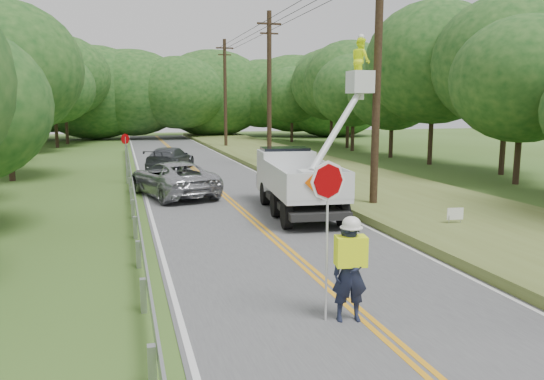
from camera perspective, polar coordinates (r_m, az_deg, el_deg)
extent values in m
plane|color=#3B541C|center=(10.95, 8.95, -12.74)|extent=(140.00, 140.00, 0.00)
cube|color=#4C4C4E|center=(23.93, -5.31, -0.54)|extent=(7.20, 96.00, 0.02)
cube|color=orange|center=(23.91, -5.55, -0.51)|extent=(0.12, 96.00, 0.00)
cube|color=orange|center=(23.94, -5.08, -0.49)|extent=(0.12, 96.00, 0.00)
cube|color=silver|center=(23.54, -13.59, -0.89)|extent=(0.12, 96.00, 0.00)
cube|color=silver|center=(24.79, 2.54, -0.13)|extent=(0.12, 96.00, 0.00)
cube|color=#A1A5AA|center=(8.09, -12.99, -18.49)|extent=(0.12, 0.14, 0.70)
cube|color=#A1A5AA|center=(10.84, -13.91, -11.16)|extent=(0.12, 0.14, 0.70)
cube|color=#A1A5AA|center=(13.69, -14.42, -6.84)|extent=(0.12, 0.14, 0.70)
cube|color=#A1A5AA|center=(16.60, -14.76, -4.02)|extent=(0.12, 0.14, 0.70)
cube|color=#A1A5AA|center=(19.53, -14.99, -2.04)|extent=(0.12, 0.14, 0.70)
cube|color=#A1A5AA|center=(22.48, -15.16, -0.58)|extent=(0.12, 0.14, 0.70)
cube|color=#A1A5AA|center=(25.45, -15.29, 0.54)|extent=(0.12, 0.14, 0.70)
cube|color=#A1A5AA|center=(28.42, -15.39, 1.42)|extent=(0.12, 0.14, 0.70)
cube|color=#A1A5AA|center=(31.39, -15.47, 2.14)|extent=(0.12, 0.14, 0.70)
cube|color=#A1A5AA|center=(34.37, -15.54, 2.74)|extent=(0.12, 0.14, 0.70)
cube|color=#A1A5AA|center=(37.36, -15.60, 3.24)|extent=(0.12, 0.14, 0.70)
cube|color=#A1A5AA|center=(40.34, -15.65, 3.66)|extent=(0.12, 0.14, 0.70)
cube|color=#A1A5AA|center=(43.33, -15.69, 4.03)|extent=(0.12, 0.14, 0.70)
cube|color=#A1A5AA|center=(46.32, -15.73, 4.35)|extent=(0.12, 0.14, 0.70)
cube|color=#A1A5AA|center=(24.42, -15.04, 0.78)|extent=(0.05, 48.00, 0.34)
cylinder|color=black|center=(20.46, 11.44, 11.69)|extent=(0.30, 0.30, 10.00)
cylinder|color=black|center=(34.48, -0.30, 10.84)|extent=(0.30, 0.30, 10.00)
cube|color=black|center=(34.84, -0.31, 17.76)|extent=(1.60, 0.12, 0.12)
cube|color=black|center=(34.76, -0.31, 16.78)|extent=(1.20, 0.10, 0.10)
cylinder|color=black|center=(49.08, -5.15, 10.35)|extent=(0.30, 0.30, 10.00)
cube|color=black|center=(49.33, -5.22, 15.23)|extent=(1.60, 0.12, 0.12)
cube|color=black|center=(49.28, -5.21, 14.54)|extent=(1.20, 0.10, 0.10)
cylinder|color=black|center=(28.48, 2.02, 19.45)|extent=(0.03, 43.00, 0.03)
cylinder|color=black|center=(28.71, 3.43, 19.36)|extent=(0.03, 43.00, 0.03)
cylinder|color=black|center=(28.94, 4.82, 19.26)|extent=(0.03, 43.00, 0.03)
cube|color=#58622B|center=(26.15, 10.15, 0.51)|extent=(7.00, 96.00, 0.30)
cylinder|color=#332319|center=(31.46, -26.77, 4.04)|extent=(0.32, 0.32, 3.48)
ellipsoid|color=#134016|center=(31.43, -27.35, 11.77)|extent=(8.12, 8.12, 7.14)
cylinder|color=#332319|center=(41.60, -27.38, 4.21)|extent=(0.32, 0.32, 2.27)
ellipsoid|color=#134016|center=(41.49, -27.67, 8.02)|extent=(5.29, 5.29, 4.66)
cylinder|color=#332319|center=(48.65, -24.56, 5.38)|extent=(0.32, 0.32, 2.90)
ellipsoid|color=#134016|center=(48.59, -24.84, 9.54)|extent=(6.76, 6.76, 5.95)
cylinder|color=#332319|center=(54.39, -22.55, 6.05)|extent=(0.32, 0.32, 3.31)
ellipsoid|color=#134016|center=(54.36, -22.82, 10.30)|extent=(7.71, 7.71, 6.79)
cylinder|color=#332319|center=(59.00, -21.59, 6.67)|extent=(0.32, 0.32, 4.05)
ellipsoid|color=#134016|center=(59.04, -21.88, 11.47)|extent=(9.46, 9.46, 8.32)
cylinder|color=#332319|center=(29.75, 25.31, 3.53)|extent=(0.32, 0.32, 3.10)
ellipsoid|color=#134016|center=(29.67, 25.82, 10.83)|extent=(7.24, 7.24, 6.37)
cylinder|color=#332319|center=(33.50, 23.99, 4.73)|extent=(0.32, 0.32, 3.75)
ellipsoid|color=#134016|center=(33.51, 24.52, 12.57)|extent=(8.76, 8.76, 7.71)
cylinder|color=#332319|center=(37.53, 16.99, 5.72)|extent=(0.32, 0.32, 3.99)
ellipsoid|color=#134016|center=(37.57, 17.35, 13.16)|extent=(9.31, 9.31, 8.19)
cylinder|color=#332319|center=(41.73, 12.92, 5.56)|extent=(0.32, 0.32, 3.03)
ellipsoid|color=#134016|center=(41.67, 13.10, 10.65)|extent=(7.08, 7.08, 6.23)
cylinder|color=#332319|center=(47.20, 8.82, 6.13)|extent=(0.32, 0.32, 3.10)
ellipsoid|color=#134016|center=(47.15, 8.94, 10.73)|extent=(7.23, 7.23, 6.36)
cylinder|color=#332319|center=(50.67, 8.28, 6.68)|extent=(0.32, 0.32, 3.66)
ellipsoid|color=#134016|center=(50.67, 8.40, 11.74)|extent=(8.55, 8.55, 7.52)
cylinder|color=#332319|center=(54.42, 6.51, 6.85)|extent=(0.32, 0.32, 3.59)
ellipsoid|color=#134016|center=(54.41, 6.60, 11.46)|extent=(8.37, 8.37, 7.36)
cylinder|color=#332319|center=(58.21, 2.18, 6.76)|extent=(0.32, 0.32, 2.99)
ellipsoid|color=#134016|center=(58.16, 2.20, 10.36)|extent=(6.97, 6.97, 6.13)
ellipsoid|color=#134016|center=(68.31, -27.16, 9.50)|extent=(12.94, 9.70, 9.70)
ellipsoid|color=#134016|center=(66.92, -23.09, 9.80)|extent=(12.34, 9.26, 9.26)
ellipsoid|color=#134016|center=(65.66, -18.95, 10.06)|extent=(14.61, 10.96, 10.96)
ellipsoid|color=#134016|center=(65.34, -15.10, 10.25)|extent=(13.64, 10.23, 10.23)
ellipsoid|color=#134016|center=(63.95, -10.11, 10.45)|extent=(11.46, 8.60, 8.60)
ellipsoid|color=#134016|center=(67.95, -6.49, 10.46)|extent=(14.67, 11.00, 11.00)
ellipsoid|color=#134016|center=(68.54, -0.96, 10.50)|extent=(11.68, 8.76, 8.76)
ellipsoid|color=#134016|center=(68.81, 2.45, 10.49)|extent=(13.23, 9.92, 9.92)
ellipsoid|color=#134016|center=(68.58, 6.78, 10.44)|extent=(15.12, 11.34, 11.34)
imported|color=#191E33|center=(10.04, 8.57, -8.97)|extent=(0.75, 0.56, 1.88)
cube|color=#E1FB13|center=(9.91, 8.63, -6.62)|extent=(0.63, 0.44, 0.57)
ellipsoid|color=white|center=(9.78, 8.70, -3.68)|extent=(0.35, 0.35, 0.28)
cylinder|color=#B7B7B7|center=(9.87, 6.00, -6.95)|extent=(0.04, 0.04, 2.63)
cylinder|color=#8D0004|center=(9.58, 6.14, 1.00)|extent=(0.74, 0.20, 0.75)
cylinder|color=black|center=(17.20, 1.64, -2.78)|extent=(0.38, 0.95, 0.93)
cylinder|color=black|center=(17.70, 7.78, -2.52)|extent=(0.38, 0.95, 0.93)
cylinder|color=black|center=(19.06, 0.43, -1.59)|extent=(0.38, 0.95, 0.93)
cylinder|color=black|center=(19.51, 6.02, -1.38)|extent=(0.38, 0.95, 0.93)
cylinder|color=black|center=(21.40, -0.77, -0.38)|extent=(0.38, 0.95, 0.93)
cylinder|color=black|center=(21.80, 4.24, -0.23)|extent=(0.38, 0.95, 0.93)
cube|color=black|center=(19.53, 3.06, -1.13)|extent=(2.64, 6.36, 0.24)
cube|color=silver|center=(18.80, 3.55, -0.05)|extent=(2.66, 4.65, 0.21)
cube|color=silver|center=(18.49, 0.28, 1.33)|extent=(0.50, 4.43, 0.87)
cube|color=silver|center=(19.01, 6.77, 1.48)|extent=(0.50, 4.43, 0.87)
cube|color=silver|center=(16.62, 5.38, 0.37)|extent=(2.22, 0.28, 0.87)
cube|color=silver|center=(21.92, 1.51, 2.07)|extent=(2.35, 2.05, 1.74)
cube|color=black|center=(22.04, 1.41, 3.76)|extent=(2.05, 1.44, 0.72)
cube|color=silver|center=(17.70, 4.39, 0.94)|extent=(0.95, 0.95, 0.77)
cube|color=silver|center=(20.15, 9.63, 11.58)|extent=(0.82, 0.82, 0.82)
imported|color=#E1FB13|center=(20.19, 9.69, 13.81)|extent=(0.62, 0.80, 1.65)
cube|color=#E05001|center=(16.53, 5.46, 0.83)|extent=(1.09, 0.15, 1.09)
imported|color=#A5A6AC|center=(23.87, -10.78, 1.25)|extent=(4.01, 6.14, 1.57)
imported|color=#3D4145|center=(33.43, -11.09, 3.40)|extent=(3.79, 5.38, 1.45)
cylinder|color=#A1A5AA|center=(28.13, -15.69, 3.13)|extent=(0.06, 0.06, 2.46)
cylinder|color=#8D0004|center=(28.04, -15.79, 5.40)|extent=(0.43, 0.40, 0.56)
cube|color=white|center=(17.86, 19.43, -2.47)|extent=(0.55, 0.11, 0.39)
cylinder|color=#A1A5AA|center=(17.80, 18.79, -3.56)|extent=(0.02, 0.02, 0.55)
cylinder|color=#A1A5AA|center=(18.05, 19.95, -3.45)|extent=(0.02, 0.02, 0.55)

